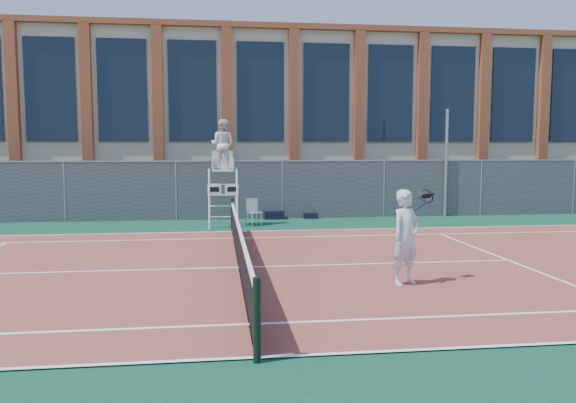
{
  "coord_description": "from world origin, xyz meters",
  "views": [
    {
      "loc": [
        -0.47,
        -12.43,
        2.7
      ],
      "look_at": [
        1.48,
        3.0,
        1.22
      ],
      "focal_mm": 35.0,
      "sensor_mm": 36.0,
      "label": 1
    }
  ],
  "objects": [
    {
      "name": "apron",
      "position": [
        0.0,
        1.0,
        0.01
      ],
      "size": [
        36.0,
        20.0,
        0.01
      ],
      "primitive_type": "cube",
      "color": "#0D3B2C",
      "rests_on": "ground"
    },
    {
      "name": "umpire_chair",
      "position": [
        -0.28,
        7.05,
        2.72
      ],
      "size": [
        1.04,
        1.6,
        3.73
      ],
      "color": "white",
      "rests_on": "ground"
    },
    {
      "name": "tennis_net",
      "position": [
        0.0,
        0.0,
        0.54
      ],
      "size": [
        0.1,
        11.3,
        1.1
      ],
      "color": "black",
      "rests_on": "ground"
    },
    {
      "name": "fence",
      "position": [
        0.0,
        8.8,
        1.1
      ],
      "size": [
        40.0,
        0.06,
        2.2
      ],
      "primitive_type": null,
      "color": "#595E60",
      "rests_on": "ground"
    },
    {
      "name": "ground",
      "position": [
        0.0,
        0.0,
        0.0
      ],
      "size": [
        120.0,
        120.0,
        0.0
      ],
      "primitive_type": "plane",
      "color": "#233814"
    },
    {
      "name": "building",
      "position": [
        0.0,
        17.95,
        4.15
      ],
      "size": [
        45.0,
        10.6,
        8.22
      ],
      "color": "beige",
      "rests_on": "ground"
    },
    {
      "name": "plastic_chair",
      "position": [
        0.77,
        7.13,
        0.56
      ],
      "size": [
        0.56,
        0.56,
        0.93
      ],
      "color": "silver",
      "rests_on": "apron"
    },
    {
      "name": "sports_bag_near",
      "position": [
        1.66,
        8.6,
        0.17
      ],
      "size": [
        0.74,
        0.3,
        0.32
      ],
      "primitive_type": "cube",
      "rotation": [
        0.0,
        0.0,
        0.0
      ],
      "color": "black",
      "rests_on": "apron"
    },
    {
      "name": "tennis_court",
      "position": [
        0.0,
        0.0,
        0.02
      ],
      "size": [
        23.77,
        10.97,
        0.02
      ],
      "primitive_type": "cube",
      "color": "brown",
      "rests_on": "apron"
    },
    {
      "name": "hedge",
      "position": [
        0.0,
        10.0,
        1.1
      ],
      "size": [
        40.0,
        1.4,
        2.2
      ],
      "primitive_type": "cube",
      "color": "black",
      "rests_on": "ground"
    },
    {
      "name": "sports_bag_far",
      "position": [
        3.06,
        8.6,
        0.12
      ],
      "size": [
        0.54,
        0.25,
        0.21
      ],
      "primitive_type": "cube",
      "rotation": [
        0.0,
        0.0,
        -0.04
      ],
      "color": "black",
      "rests_on": "apron"
    },
    {
      "name": "steel_pole",
      "position": [
        8.47,
        8.7,
        2.11
      ],
      "size": [
        0.12,
        0.12,
        4.21
      ],
      "primitive_type": "cylinder",
      "color": "#9EA0A5",
      "rests_on": "ground"
    },
    {
      "name": "tennis_player",
      "position": [
        3.18,
        -1.97,
        0.97
      ],
      "size": [
        1.09,
        0.82,
        1.87
      ],
      "color": "silver",
      "rests_on": "tennis_court"
    }
  ]
}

